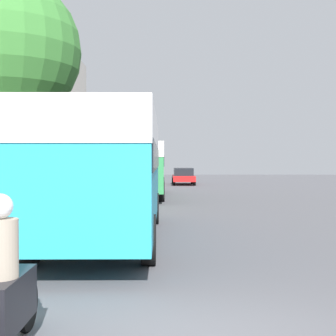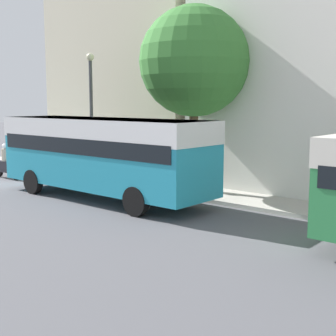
{
  "view_description": "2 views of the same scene",
  "coord_description": "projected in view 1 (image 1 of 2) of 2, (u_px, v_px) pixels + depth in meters",
  "views": [
    {
      "loc": [
        -0.52,
        -4.99,
        2.07
      ],
      "look_at": [
        -0.34,
        13.21,
        1.75
      ],
      "focal_mm": 50.0,
      "sensor_mm": 36.0,
      "label": 1
    },
    {
      "loc": [
        9.97,
        20.74,
        3.74
      ],
      "look_at": [
        0.29,
        12.44,
        1.94
      ],
      "focal_mm": 50.0,
      "sensor_mm": 36.0,
      "label": 2
    }
  ],
  "objects": [
    {
      "name": "car_crossing",
      "position": [
        183.0,
        176.0,
        39.0
      ],
      "size": [
        1.87,
        4.55,
        1.39
      ],
      "color": "red",
      "rests_on": "ground_plane"
    },
    {
      "name": "street_tree",
      "position": [
        7.0,
        51.0,
        14.0
      ],
      "size": [
        4.42,
        4.42,
        7.42
      ],
      "color": "brown",
      "rests_on": "sidewalk"
    },
    {
      "name": "bus_lead",
      "position": [
        107.0,
        162.0,
        12.11
      ],
      "size": [
        2.61,
        9.6,
        3.13
      ],
      "color": "teal",
      "rests_on": "ground_plane"
    },
    {
      "name": "bus_following",
      "position": [
        142.0,
        163.0,
        26.11
      ],
      "size": [
        2.5,
        9.94,
        2.93
      ],
      "color": "#2D8447",
      "rests_on": "ground_plane"
    },
    {
      "name": "building_end_row",
      "position": [
        29.0,
        124.0,
        31.36
      ],
      "size": [
        6.74,
        6.29,
        8.94
      ],
      "color": "beige",
      "rests_on": "ground_plane"
    },
    {
      "name": "motorcycle_behind_lead",
      "position": [
        3.0,
        294.0,
        4.81
      ],
      "size": [
        0.38,
        2.24,
        1.73
      ],
      "color": "black",
      "rests_on": "ground_plane"
    }
  ]
}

